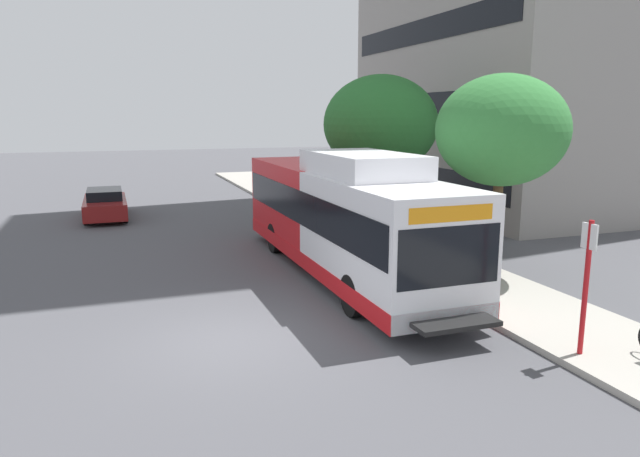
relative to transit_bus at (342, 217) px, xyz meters
The scene contains 7 objects.
ground_plane 5.91m from the transit_bus, 135.52° to the left, with size 120.00×120.00×0.00m, color #4C4C51.
sidewalk_curb 3.91m from the transit_bus, 33.59° to the left, with size 3.00×56.00×0.14m, color #A8A399.
transit_bus is the anchor object (origin of this frame).
bus_stop_sign_pole 7.56m from the transit_bus, 74.91° to the right, with size 0.10×0.36×2.60m.
street_tree_near_stop 5.04m from the transit_bus, 25.93° to the right, with size 3.62×3.62×5.61m.
street_tree_mid_block 7.14m from the transit_bus, 55.02° to the left, with size 4.48×4.48×6.03m.
parked_car_far_lane 13.91m from the transit_bus, 118.39° to the left, with size 1.80×4.50×1.33m.
Camera 1 is at (-2.23, -11.36, 4.65)m, focal length 32.49 mm.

